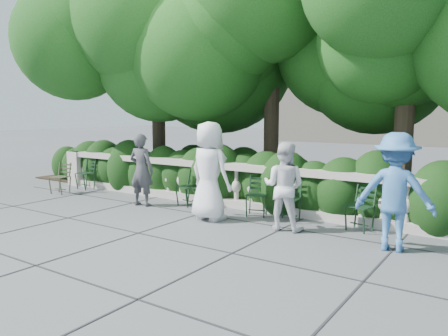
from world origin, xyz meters
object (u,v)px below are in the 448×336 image
Objects in this scene: chair_f at (286,222)px; person_casual_man at (284,186)px; chair_weathered at (56,195)px; chair_d at (255,217)px; person_businessman at (209,171)px; person_woman_grey at (142,170)px; chair_a at (82,190)px; person_older_blue at (395,192)px; chair_b at (183,207)px; chair_e at (355,232)px; chair_c at (194,207)px.

chair_f is 0.95m from person_casual_man.
person_casual_man is at bearing -8.50° from chair_weathered.
chair_d is 5.63m from chair_weathered.
chair_f is at bearing -4.10° from chair_weathered.
chair_f is 1.81m from person_businessman.
person_businessman is 2.08m from person_woman_grey.
chair_a is 6.33m from chair_f.
person_casual_man is (6.51, -0.58, 0.81)m from chair_a.
chair_d is 0.46× the size of person_older_blue.
chair_e is (3.93, 0.09, 0.00)m from chair_b.
person_woman_grey is (-2.74, -0.47, 0.83)m from chair_d.
chair_a is 1.00× the size of chair_f.
person_casual_man is (-1.16, -0.55, 0.81)m from chair_e.
chair_d is 0.52× the size of person_casual_man.
chair_b is 3.93m from chair_e.
chair_c is at bearing -14.74° from person_older_blue.
chair_c is 4.62m from person_older_blue.
person_businessman is (-2.72, -0.71, 0.98)m from chair_e.
person_older_blue reaches higher than chair_b.
person_businessman is (-0.68, -0.66, 0.98)m from chair_d.
person_older_blue is at bearing 168.85° from person_casual_man.
chair_d is at bearing 172.21° from chair_f.
chair_d and chair_e have the same top height.
person_businessman is at bearing -151.95° from chair_e.
chair_c is 1.00× the size of chair_weathered.
chair_d is (5.63, -0.08, 0.00)m from chair_a.
chair_e is 0.43× the size of person_businessman.
chair_f is at bearing -163.46° from chair_e.
person_casual_man is at bearing 4.30° from chair_b.
chair_d is at bearing -18.68° from person_older_blue.
person_woman_grey is 5.59m from person_older_blue.
chair_e is at bearing -2.57° from chair_f.
person_older_blue reaches higher than chair_weathered.
chair_weathered is at bearing -5.44° from person_older_blue.
chair_d is 0.50× the size of person_woman_grey.
person_woman_grey is at bearing -7.90° from person_older_blue.
chair_f is 0.43× the size of person_businessman.
chair_a is 1.00× the size of chair_d.
chair_e is 1.39m from person_older_blue.
chair_c is 0.52× the size of person_casual_man.
chair_c is 0.50× the size of person_woman_grey.
chair_weathered is at bearing -3.50° from person_woman_grey.
person_older_blue is (8.47, -0.70, 0.92)m from chair_a.
person_older_blue is at bearing 169.19° from person_woman_grey.
person_businessman is at bearing -31.94° from chair_c.
person_casual_man is at bearing -9.81° from person_older_blue.
person_woman_grey is (-3.44, -0.45, 0.83)m from chair_f.
chair_b is 1.00× the size of chair_d.
person_older_blue is at bearing -4.03° from chair_c.
chair_a and chair_c have the same top height.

